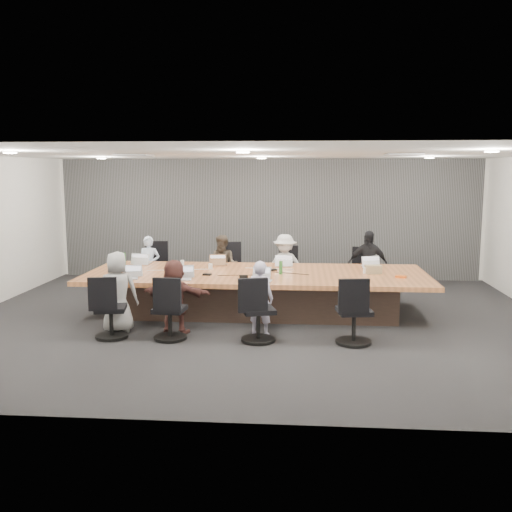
# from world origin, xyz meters

# --- Properties ---
(floor) EXTENTS (10.00, 8.00, 0.00)m
(floor) POSITION_xyz_m (0.00, 0.00, 0.00)
(floor) COLOR #242426
(floor) RESTS_ON ground
(ceiling) EXTENTS (10.00, 8.00, 0.00)m
(ceiling) POSITION_xyz_m (0.00, 0.00, 2.80)
(ceiling) COLOR white
(ceiling) RESTS_ON wall_back
(wall_back) EXTENTS (10.00, 0.00, 2.80)m
(wall_back) POSITION_xyz_m (0.00, 4.00, 1.40)
(wall_back) COLOR silver
(wall_back) RESTS_ON ground
(wall_front) EXTENTS (10.00, 0.00, 2.80)m
(wall_front) POSITION_xyz_m (0.00, -4.00, 1.40)
(wall_front) COLOR silver
(wall_front) RESTS_ON ground
(curtain) EXTENTS (9.80, 0.04, 2.80)m
(curtain) POSITION_xyz_m (0.00, 3.92, 1.40)
(curtain) COLOR #565656
(curtain) RESTS_ON ground
(conference_table) EXTENTS (6.00, 2.20, 0.74)m
(conference_table) POSITION_xyz_m (0.00, 0.50, 0.40)
(conference_table) COLOR #402E26
(conference_table) RESTS_ON ground
(chair_0) EXTENTS (0.65, 0.65, 0.88)m
(chair_0) POSITION_xyz_m (-2.30, 2.20, 0.44)
(chair_0) COLOR black
(chair_0) RESTS_ON ground
(chair_1) EXTENTS (0.73, 0.73, 0.87)m
(chair_1) POSITION_xyz_m (-0.77, 2.20, 0.44)
(chair_1) COLOR black
(chair_1) RESTS_ON ground
(chair_2) EXTENTS (0.62, 0.62, 0.74)m
(chair_2) POSITION_xyz_m (0.47, 2.20, 0.37)
(chair_2) COLOR black
(chair_2) RESTS_ON ground
(chair_3) EXTENTS (0.61, 0.61, 0.73)m
(chair_3) POSITION_xyz_m (2.10, 2.20, 0.37)
(chair_3) COLOR black
(chair_3) RESTS_ON ground
(chair_4) EXTENTS (0.60, 0.60, 0.77)m
(chair_4) POSITION_xyz_m (-2.08, -1.20, 0.38)
(chair_4) COLOR black
(chair_4) RESTS_ON ground
(chair_5) EXTENTS (0.57, 0.57, 0.78)m
(chair_5) POSITION_xyz_m (-1.18, -1.20, 0.39)
(chair_5) COLOR black
(chair_5) RESTS_ON ground
(chair_6) EXTENTS (0.67, 0.67, 0.80)m
(chair_6) POSITION_xyz_m (0.16, -1.20, 0.40)
(chair_6) COLOR black
(chair_6) RESTS_ON ground
(chair_7) EXTENTS (0.63, 0.63, 0.82)m
(chair_7) POSITION_xyz_m (1.57, -1.20, 0.41)
(chair_7) COLOR black
(chair_7) RESTS_ON ground
(person_0) EXTENTS (0.45, 0.29, 1.21)m
(person_0) POSITION_xyz_m (-2.30, 1.85, 0.61)
(person_0) COLOR silver
(person_0) RESTS_ON ground
(laptop_0) EXTENTS (0.38, 0.29, 0.02)m
(laptop_0) POSITION_xyz_m (-2.30, 1.30, 0.75)
(laptop_0) COLOR #B2B2B7
(laptop_0) RESTS_ON conference_table
(person_1) EXTENTS (0.67, 0.56, 1.25)m
(person_1) POSITION_xyz_m (-0.77, 1.85, 0.62)
(person_1) COLOR #443A2F
(person_1) RESTS_ON ground
(laptop_1) EXTENTS (0.33, 0.24, 0.02)m
(laptop_1) POSITION_xyz_m (-0.77, 1.30, 0.75)
(laptop_1) COLOR #8C6647
(laptop_1) RESTS_ON conference_table
(person_2) EXTENTS (0.89, 0.61, 1.27)m
(person_2) POSITION_xyz_m (0.47, 1.85, 0.64)
(person_2) COLOR #BCBDBC
(person_2) RESTS_ON ground
(laptop_2) EXTENTS (0.33, 0.23, 0.02)m
(laptop_2) POSITION_xyz_m (0.47, 1.30, 0.75)
(laptop_2) COLOR #B2B2B7
(laptop_2) RESTS_ON conference_table
(person_3) EXTENTS (0.82, 0.40, 1.36)m
(person_3) POSITION_xyz_m (2.10, 1.85, 0.68)
(person_3) COLOR black
(person_3) RESTS_ON ground
(laptop_3) EXTENTS (0.36, 0.28, 0.02)m
(laptop_3) POSITION_xyz_m (2.10, 1.30, 0.75)
(laptop_3) COLOR #B2B2B7
(laptop_3) RESTS_ON conference_table
(person_4) EXTENTS (0.69, 0.51, 1.28)m
(person_4) POSITION_xyz_m (-2.08, -0.85, 0.64)
(person_4) COLOR gray
(person_4) RESTS_ON ground
(laptop_4) EXTENTS (0.36, 0.29, 0.02)m
(laptop_4) POSITION_xyz_m (-2.08, -0.30, 0.75)
(laptop_4) COLOR #B2B2B7
(laptop_4) RESTS_ON conference_table
(person_5) EXTENTS (1.12, 0.47, 1.17)m
(person_5) POSITION_xyz_m (-1.18, -0.85, 0.59)
(person_5) COLOR #522C27
(person_5) RESTS_ON ground
(laptop_5) EXTENTS (0.34, 0.26, 0.02)m
(laptop_5) POSITION_xyz_m (-1.18, -0.30, 0.75)
(laptop_5) COLOR #B2B2B7
(laptop_5) RESTS_ON conference_table
(person_6) EXTENTS (0.48, 0.38, 1.17)m
(person_6) POSITION_xyz_m (0.16, -0.85, 0.58)
(person_6) COLOR #A8A2BF
(person_6) RESTS_ON ground
(laptop_6) EXTENTS (0.33, 0.25, 0.02)m
(laptop_6) POSITION_xyz_m (0.16, -0.30, 0.75)
(laptop_6) COLOR #B2B2B7
(laptop_6) RESTS_ON conference_table
(bottle_green_left) EXTENTS (0.09, 0.09, 0.25)m
(bottle_green_left) POSITION_xyz_m (-2.56, 1.02, 0.87)
(bottle_green_left) COLOR #2F732C
(bottle_green_left) RESTS_ON conference_table
(bottle_green_right) EXTENTS (0.08, 0.08, 0.23)m
(bottle_green_right) POSITION_xyz_m (0.44, 0.37, 0.86)
(bottle_green_right) COLOR #2F732C
(bottle_green_right) RESTS_ON conference_table
(bottle_clear) EXTENTS (0.08, 0.08, 0.23)m
(bottle_clear) POSITION_xyz_m (-1.31, 0.39, 0.85)
(bottle_clear) COLOR silver
(bottle_clear) RESTS_ON conference_table
(cup_white_far) EXTENTS (0.09, 0.09, 0.09)m
(cup_white_far) POSITION_xyz_m (-0.87, 0.82, 0.79)
(cup_white_far) COLOR white
(cup_white_far) RESTS_ON conference_table
(cup_white_near) EXTENTS (0.11, 0.11, 0.10)m
(cup_white_near) POSITION_xyz_m (1.92, 0.56, 0.79)
(cup_white_near) COLOR white
(cup_white_near) RESTS_ON conference_table
(mug_brown) EXTENTS (0.11, 0.11, 0.12)m
(mug_brown) POSITION_xyz_m (-2.41, 0.21, 0.80)
(mug_brown) COLOR brown
(mug_brown) RESTS_ON conference_table
(mic_left) EXTENTS (0.15, 0.11, 0.03)m
(mic_left) POSITION_xyz_m (-0.83, 0.17, 0.75)
(mic_left) COLOR black
(mic_left) RESTS_ON conference_table
(mic_right) EXTENTS (0.16, 0.14, 0.03)m
(mic_right) POSITION_xyz_m (0.28, 0.73, 0.75)
(mic_right) COLOR black
(mic_right) RESTS_ON conference_table
(stapler) EXTENTS (0.15, 0.05, 0.05)m
(stapler) POSITION_xyz_m (-0.17, -0.05, 0.77)
(stapler) COLOR black
(stapler) RESTS_ON conference_table
(canvas_bag) EXTENTS (0.30, 0.21, 0.15)m
(canvas_bag) POSITION_xyz_m (2.05, 0.55, 0.81)
(canvas_bag) COLOR #9D8A63
(canvas_bag) RESTS_ON conference_table
(snack_packet) EXTENTS (0.20, 0.17, 0.04)m
(snack_packet) POSITION_xyz_m (2.47, 0.20, 0.76)
(snack_packet) COLOR orange
(snack_packet) RESTS_ON conference_table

